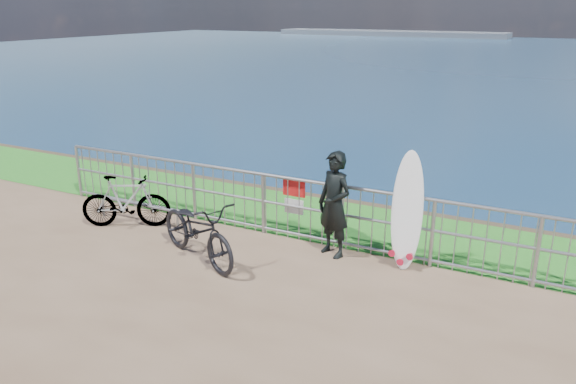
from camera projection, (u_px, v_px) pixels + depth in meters
The scene contains 8 objects.
grass_strip at pixel (314, 217), 10.83m from camera, with size 120.00×120.00×0.00m, color #217720.
seascape at pixel (389, 36), 153.27m from camera, with size 260.00×260.00×5.00m.
railing at pixel (289, 207), 9.71m from camera, with size 10.06×0.10×1.13m.
surfer at pixel (334, 205), 8.97m from camera, with size 0.63×0.42×1.74m, color black.
surfboard at pixel (407, 215), 8.58m from camera, with size 0.56×0.52×1.84m.
bicycle_near at pixel (198, 230), 8.87m from camera, with size 0.70×2.00×1.05m, color black.
bicycle_far at pixel (126, 201), 10.26m from camera, with size 0.46×1.63×0.98m, color black.
bike_rack at pixel (138, 206), 10.43m from camera, with size 2.00×0.05×0.41m.
Camera 1 is at (4.17, -6.53, 3.90)m, focal length 35.00 mm.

